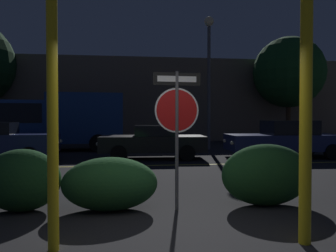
# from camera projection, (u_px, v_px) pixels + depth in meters

# --- Properties ---
(ground_plane) EXTENTS (260.00, 260.00, 0.00)m
(ground_plane) POSITION_uv_depth(u_px,v_px,m) (175.00, 243.00, 4.15)
(ground_plane) COLOR black
(road_center_stripe) EXTENTS (34.42, 0.12, 0.01)m
(road_center_stripe) POSITION_uv_depth(u_px,v_px,m) (146.00, 165.00, 10.96)
(road_center_stripe) COLOR gold
(road_center_stripe) RESTS_ON ground_plane
(stop_sign) EXTENTS (0.83, 0.07, 2.39)m
(stop_sign) POSITION_uv_depth(u_px,v_px,m) (177.00, 112.00, 5.62)
(stop_sign) COLOR #4C4C51
(stop_sign) RESTS_ON ground_plane
(yellow_pole_left) EXTENTS (0.13, 0.13, 3.40)m
(yellow_pole_left) POSITION_uv_depth(u_px,v_px,m) (52.00, 108.00, 3.86)
(yellow_pole_left) COLOR yellow
(yellow_pole_left) RESTS_ON ground_plane
(yellow_pole_right) EXTENTS (0.15, 0.15, 3.23)m
(yellow_pole_right) POSITION_uv_depth(u_px,v_px,m) (306.00, 115.00, 4.09)
(yellow_pole_right) COLOR yellow
(yellow_pole_right) RESTS_ON ground_plane
(hedge_bush_1) EXTENTS (1.29, 0.87, 1.06)m
(hedge_bush_1) POSITION_uv_depth(u_px,v_px,m) (22.00, 180.00, 5.54)
(hedge_bush_1) COLOR #19421E
(hedge_bush_1) RESTS_ON ground_plane
(hedge_bush_2) EXTENTS (1.63, 0.92, 0.91)m
(hedge_bush_2) POSITION_uv_depth(u_px,v_px,m) (110.00, 184.00, 5.60)
(hedge_bush_2) COLOR #1E4C23
(hedge_bush_2) RESTS_ON ground_plane
(hedge_bush_3) EXTENTS (1.65, 0.80, 1.11)m
(hedge_bush_3) POSITION_uv_depth(u_px,v_px,m) (266.00, 175.00, 5.93)
(hedge_bush_3) COLOR #19421E
(hedge_bush_3) RESTS_ON ground_plane
(passing_car_2) EXTENTS (4.22, 2.07, 1.30)m
(passing_car_2) POSITION_uv_depth(u_px,v_px,m) (153.00, 142.00, 12.85)
(passing_car_2) COLOR black
(passing_car_2) RESTS_ON ground_plane
(passing_car_3) EXTENTS (4.83, 2.14, 1.50)m
(passing_car_3) POSITION_uv_depth(u_px,v_px,m) (286.00, 139.00, 13.25)
(passing_car_3) COLOR navy
(passing_car_3) RESTS_ON ground_plane
(delivery_truck) EXTENTS (5.84, 2.63, 2.80)m
(delivery_truck) POSITION_uv_depth(u_px,v_px,m) (62.00, 119.00, 16.05)
(delivery_truck) COLOR navy
(delivery_truck) RESTS_ON ground_plane
(street_lamp) EXTENTS (0.49, 0.49, 6.74)m
(street_lamp) POSITION_uv_depth(u_px,v_px,m) (209.00, 60.00, 16.60)
(street_lamp) COLOR #4C4C51
(street_lamp) RESTS_ON ground_plane
(tree_0) EXTENTS (4.75, 4.75, 7.07)m
(tree_0) POSITION_uv_depth(u_px,v_px,m) (289.00, 72.00, 22.06)
(tree_0) COLOR #422D1E
(tree_0) RESTS_ON ground_plane
(building_backdrop) EXTENTS (28.29, 4.83, 5.80)m
(building_backdrop) POSITION_uv_depth(u_px,v_px,m) (158.00, 101.00, 24.89)
(building_backdrop) COLOR #6B5B4C
(building_backdrop) RESTS_ON ground_plane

